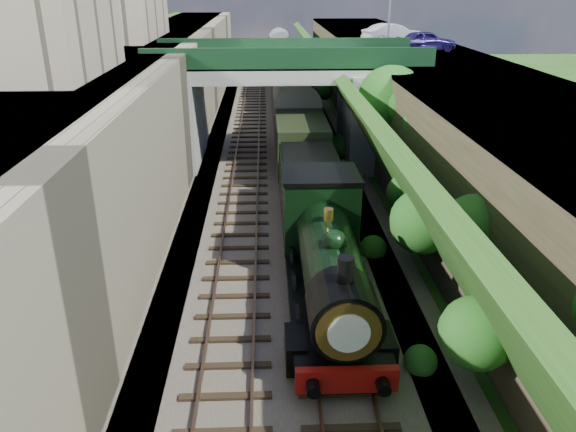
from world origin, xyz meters
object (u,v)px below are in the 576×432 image
Objects in this scene: tree at (392,102)px; locomotive at (328,261)px; road_bridge at (294,97)px; car_silver at (393,34)px; tender at (310,192)px; car_blue at (426,41)px.

tree reaches higher than locomotive.
locomotive is at bearing -89.16° from road_bridge.
car_silver is at bearing 78.46° from tree.
tender is (0.26, -10.02, -2.46)m from road_bridge.
tree is 10.01m from car_blue.
tree is at bearing 48.54° from tender.
car_blue is 23.82m from locomotive.
locomotive reaches higher than tender.
tender is (-8.71, -14.23, -5.29)m from car_blue.
tender is at bearing 141.13° from car_blue.
road_bridge reaches higher than locomotive.
road_bridge is 4.11× the size of car_blue.
car_blue reaches higher than tender.
car_blue is 4.78m from car_silver.
tender is (-7.47, -18.84, -5.36)m from car_silver.
tree is 13.82m from locomotive.
car_silver reaches higher than locomotive.
locomotive is (-4.71, -12.70, -2.75)m from tree.
tree is at bearing -43.28° from road_bridge.
car_blue is at bearing 68.02° from locomotive.
road_bridge is 1.56× the size of locomotive.
road_bridge is 2.42× the size of tree.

